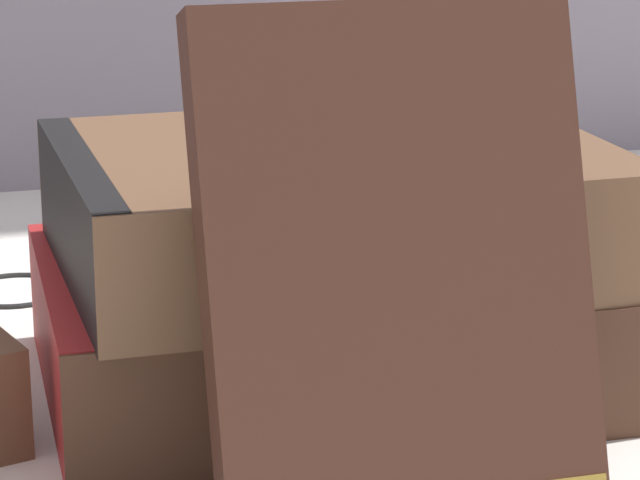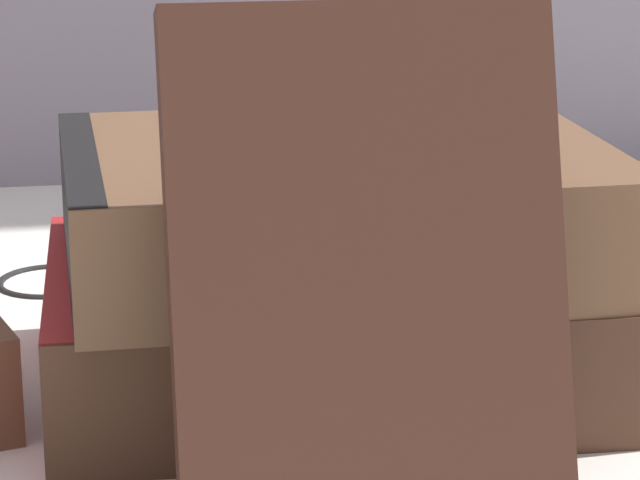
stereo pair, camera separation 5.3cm
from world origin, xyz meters
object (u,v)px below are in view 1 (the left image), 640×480
(book_flat_bottom, at_px, (311,323))
(book_leaning_front, at_px, (399,286))
(pocket_watch, at_px, (383,141))
(reading_glasses, at_px, (77,282))
(book_flat_top, at_px, (318,207))

(book_flat_bottom, height_order, book_leaning_front, book_leaning_front)
(book_flat_bottom, distance_m, pocket_watch, 0.08)
(book_flat_bottom, relative_size, pocket_watch, 3.29)
(book_flat_bottom, xyz_separation_m, reading_glasses, (-0.07, 0.14, -0.02))
(book_leaning_front, bearing_deg, reading_glasses, 105.28)
(reading_glasses, bearing_deg, pocket_watch, -61.49)
(pocket_watch, bearing_deg, book_flat_bottom, 141.14)
(book_flat_top, height_order, pocket_watch, pocket_watch)
(pocket_watch, bearing_deg, reading_glasses, 120.08)
(book_flat_bottom, bearing_deg, reading_glasses, 118.06)
(book_flat_bottom, bearing_deg, pocket_watch, -37.26)
(book_flat_bottom, height_order, book_flat_top, book_flat_top)
(book_flat_bottom, bearing_deg, book_flat_top, -74.51)
(book_flat_bottom, bearing_deg, book_leaning_front, -89.69)
(book_flat_bottom, xyz_separation_m, book_flat_top, (0.00, -0.01, 0.05))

